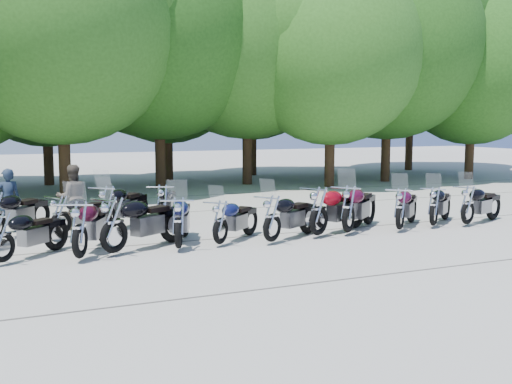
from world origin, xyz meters
name	(u,v)px	position (x,y,z in m)	size (l,w,h in m)	color
ground	(282,247)	(0.00, 0.00, 0.00)	(90.00, 90.00, 0.00)	#99958A
tree_3	(60,25)	(-3.57, 11.24, 6.32)	(8.70, 8.70, 10.67)	#3A2614
tree_4	(158,31)	(0.54, 13.09, 6.64)	(9.13, 9.13, 11.20)	#3A2614
tree_5	(247,38)	(4.61, 13.20, 6.57)	(9.04, 9.04, 11.10)	#3A2614
tree_6	(331,53)	(7.55, 10.82, 5.81)	(8.00, 8.00, 9.82)	#3A2614
tree_7	(388,46)	(11.20, 11.78, 6.39)	(8.79, 8.79, 10.79)	#3A2614
tree_8	(473,68)	(15.83, 11.20, 5.47)	(7.53, 7.53, 9.25)	#3A2614
tree_11	(44,62)	(-3.76, 16.43, 5.49)	(7.56, 7.56, 9.28)	#3A2614
tree_12	(167,61)	(1.80, 16.47, 5.72)	(7.88, 7.88, 9.67)	#3A2614
tree_13	(252,61)	(6.69, 17.47, 6.04)	(8.31, 8.31, 10.20)	#3A2614
tree_14	(331,66)	(10.68, 16.09, 5.83)	(8.02, 8.02, 9.84)	#3A2614
tree_15	(412,50)	(16.61, 17.02, 7.03)	(9.67, 9.67, 11.86)	#3A2614
motorcycle_0	(2,236)	(-5.84, 0.62, 0.60)	(0.64, 2.11, 1.19)	black
motorcycle_1	(79,228)	(-4.40, 0.34, 0.70)	(0.75, 2.47, 1.40)	black
motorcycle_2	(114,223)	(-3.67, 0.56, 0.71)	(0.77, 2.52, 1.43)	black
motorcycle_3	(178,221)	(-2.29, 0.49, 0.67)	(0.72, 2.38, 1.35)	#0D103A
motorcycle_4	(220,221)	(-1.27, 0.61, 0.60)	(0.64, 2.11, 1.19)	#0D133C
motorcycle_5	(272,217)	(-0.09, 0.36, 0.65)	(0.70, 2.30, 1.30)	black
motorcycle_6	(319,209)	(1.28, 0.61, 0.71)	(0.77, 2.52, 1.42)	maroon
motorcycle_7	(349,207)	(2.15, 0.63, 0.71)	(0.76, 2.51, 1.42)	#3E081D
motorcycle_8	(400,207)	(3.61, 0.48, 0.65)	(0.70, 2.29, 1.29)	#3C0825
motorcycle_9	(434,205)	(4.81, 0.61, 0.62)	(0.67, 2.21, 1.25)	black
motorcycle_10	(468,204)	(5.79, 0.42, 0.63)	(0.68, 2.24, 1.26)	black
motorcycle_12	(60,214)	(-4.51, 3.10, 0.59)	(0.64, 2.10, 1.18)	black
motorcycle_13	(107,207)	(-3.36, 3.26, 0.69)	(0.74, 2.44, 1.38)	black
motorcycle_14	(162,204)	(-1.93, 3.29, 0.67)	(0.73, 2.38, 1.35)	black
rider_0	(8,201)	(-5.66, 4.44, 0.83)	(0.60, 0.40, 1.65)	#1F2C41
rider_1	(72,197)	(-4.09, 4.25, 0.86)	(0.83, 0.65, 1.72)	brown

